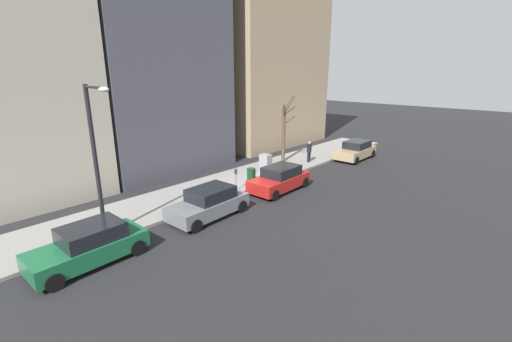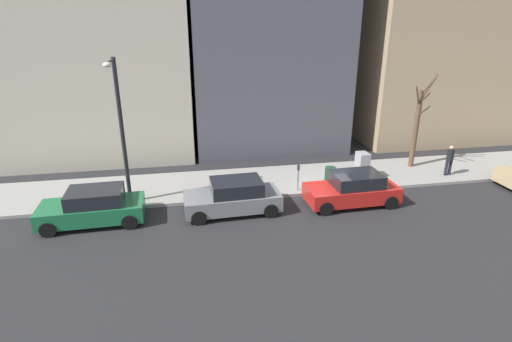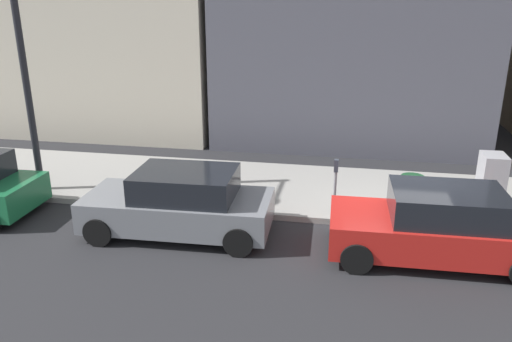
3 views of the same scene
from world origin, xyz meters
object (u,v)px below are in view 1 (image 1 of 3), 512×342
Objects in this scene: bare_tree at (284,131)px; pedestrian_near_meter at (309,150)px; parked_car_grey at (209,203)px; trash_bin at (251,175)px; streetlamp at (97,151)px; utility_box at (266,165)px; parked_car_tan at (356,150)px; parked_car_green at (89,245)px; parking_meter at (236,177)px; office_tower_left at (248,43)px; parked_car_red at (280,179)px.

pedestrian_near_meter is at bearing -143.50° from bare_tree.
parked_car_grey is 4.73× the size of trash_bin.
utility_box is at bearing -85.05° from streetlamp.
parked_car_tan is 2.54× the size of pedestrian_near_meter.
parked_car_tan is at bearing -100.51° from trash_bin.
utility_box reaches higher than parked_car_green.
parked_car_grey is 5.82m from streetlamp.
pedestrian_near_meter is at bearing -87.72° from streetlamp.
parked_car_grey is 0.66× the size of streetlamp.
parked_car_green is 13.24m from utility_box.
streetlamp reaches higher than parked_car_green.
parking_meter is 18.83m from office_tower_left.
pedestrian_near_meter is at bearing 159.01° from office_tower_left.
streetlamp is at bearing -46.01° from parked_car_green.
parking_meter is 0.21× the size of streetlamp.
parked_car_green is 17.15m from bare_tree.
trash_bin is at bearing -76.27° from parking_meter.
utility_box is (0.85, -3.73, -0.13)m from parking_meter.
office_tower_left reaches higher than parked_car_grey.
bare_tree reaches higher than parked_car_grey.
pedestrian_near_meter is (0.04, -6.72, 0.49)m from trash_bin.
parked_car_tan is 0.65× the size of streetlamp.
pedestrian_near_meter reaches higher than parked_car_green.
parking_meter is 1.50× the size of trash_bin.
streetlamp is (-1.02, 11.74, 3.17)m from utility_box.
parked_car_tan is at bearing -93.79° from streetlamp.
parked_car_green is 0.81× the size of bare_tree.
parked_car_tan is 9.07m from utility_box.
bare_tree is 0.27× the size of office_tower_left.
parking_meter is at bearing -67.59° from parked_car_grey.
parked_car_red is 0.65× the size of streetlamp.
parked_car_grey is 0.81× the size of bare_tree.
streetlamp reaches higher than bare_tree.
pedestrian_near_meter is (2.02, 3.92, 0.35)m from parked_car_tan.
parked_car_tan is 10.36m from parked_car_red.
utility_box is 1.95m from trash_bin.
office_tower_left is at bearing -114.94° from pedestrian_near_meter.
parked_car_red is 6.81m from pedestrian_near_meter.
utility_box is 4.21m from bare_tree.
trash_bin is (1.98, 10.64, -0.14)m from parked_car_tan.
streetlamp is 16.84m from pedestrian_near_meter.
parking_meter is at bearing -82.41° from parked_car_green.
parking_meter is (1.48, -9.30, 0.24)m from parked_car_green.
parked_car_tan is 2.95× the size of utility_box.
streetlamp is 24.07m from office_tower_left.
bare_tree reaches higher than utility_box.
office_tower_left is at bearing -41.02° from parked_car_red.
pedestrian_near_meter is at bearing -82.31° from parked_car_grey.
bare_tree is at bearing -79.34° from parked_car_green.
parked_car_red is 0.22× the size of office_tower_left.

